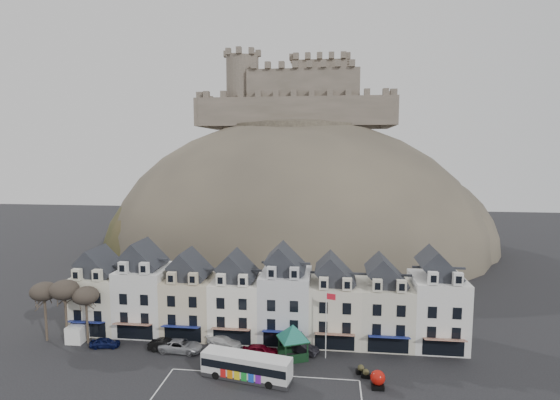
# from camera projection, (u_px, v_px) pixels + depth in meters

# --- Properties ---
(ground) EXTENTS (300.00, 300.00, 0.00)m
(ground) POSITION_uv_depth(u_px,v_px,m) (238.00, 398.00, 46.10)
(ground) COLOR black
(ground) RESTS_ON ground
(coach_bay_markings) EXTENTS (22.00, 7.50, 0.01)m
(coach_bay_markings) POSITION_uv_depth(u_px,v_px,m) (258.00, 392.00, 47.09)
(coach_bay_markings) COLOR silver
(coach_bay_markings) RESTS_ON ground
(townhouse_terrace) EXTENTS (54.40, 9.35, 11.80)m
(townhouse_terrace) POSITION_uv_depth(u_px,v_px,m) (263.00, 298.00, 61.22)
(townhouse_terrace) COLOR silver
(townhouse_terrace) RESTS_ON ground
(castle_hill) EXTENTS (100.00, 76.00, 68.00)m
(castle_hill) POSITION_uv_depth(u_px,v_px,m) (299.00, 250.00, 113.95)
(castle_hill) COLOR #3E3930
(castle_hill) RESTS_ON ground
(castle) EXTENTS (50.20, 22.20, 22.00)m
(castle) POSITION_uv_depth(u_px,v_px,m) (299.00, 97.00, 116.33)
(castle) COLOR brown
(castle) RESTS_ON ground
(tree_left_far) EXTENTS (3.61, 3.61, 8.24)m
(tree_left_far) POSITION_uv_depth(u_px,v_px,m) (44.00, 292.00, 59.10)
(tree_left_far) COLOR #3D3227
(tree_left_far) RESTS_ON ground
(tree_left_mid) EXTENTS (3.78, 3.78, 8.64)m
(tree_left_mid) POSITION_uv_depth(u_px,v_px,m) (65.00, 290.00, 58.70)
(tree_left_mid) COLOR #3D3227
(tree_left_mid) RESTS_ON ground
(tree_left_near) EXTENTS (3.43, 3.43, 7.84)m
(tree_left_near) POSITION_uv_depth(u_px,v_px,m) (86.00, 296.00, 58.43)
(tree_left_near) COLOR #3D3227
(tree_left_near) RESTS_ON ground
(bus) EXTENTS (10.70, 4.47, 2.94)m
(bus) POSITION_uv_depth(u_px,v_px,m) (246.00, 366.00, 49.65)
(bus) COLOR #262628
(bus) RESTS_ON ground
(bus_shelter) EXTENTS (6.34, 6.34, 4.40)m
(bus_shelter) POSITION_uv_depth(u_px,v_px,m) (293.00, 332.00, 54.43)
(bus_shelter) COLOR black
(bus_shelter) RESTS_ON ground
(red_buoy) EXTENTS (1.63, 1.63, 2.01)m
(red_buoy) POSITION_uv_depth(u_px,v_px,m) (378.00, 379.00, 47.84)
(red_buoy) COLOR black
(red_buoy) RESTS_ON ground
(flagpole) EXTENTS (1.21, 0.45, 8.71)m
(flagpole) POSITION_uv_depth(u_px,v_px,m) (327.00, 320.00, 54.27)
(flagpole) COLOR silver
(flagpole) RESTS_ON ground
(white_van) EXTENTS (2.36, 5.10, 2.30)m
(white_van) POSITION_uv_depth(u_px,v_px,m) (82.00, 330.00, 60.73)
(white_van) COLOR white
(white_van) RESTS_ON ground
(planter_west) EXTENTS (1.13, 0.74, 1.06)m
(planter_west) POSITION_uv_depth(u_px,v_px,m) (366.00, 374.00, 50.03)
(planter_west) COLOR black
(planter_west) RESTS_ON ground
(planter_east) EXTENTS (1.20, 0.78, 1.11)m
(planter_east) POSITION_uv_depth(u_px,v_px,m) (361.00, 369.00, 50.94)
(planter_east) COLOR black
(planter_east) RESTS_ON ground
(car_navy) EXTENTS (4.03, 2.15, 1.30)m
(car_navy) POSITION_uv_depth(u_px,v_px,m) (105.00, 343.00, 57.76)
(car_navy) COLOR #0C123D
(car_navy) RESTS_ON ground
(car_black) EXTENTS (4.66, 1.89, 1.50)m
(car_black) POSITION_uv_depth(u_px,v_px,m) (166.00, 345.00, 56.75)
(car_black) COLOR black
(car_black) RESTS_ON ground
(car_silver) EXTENTS (5.55, 2.77, 1.54)m
(car_silver) POSITION_uv_depth(u_px,v_px,m) (181.00, 346.00, 56.51)
(car_silver) COLOR #95969C
(car_silver) RESTS_ON ground
(car_white) EXTENTS (5.12, 3.13, 1.39)m
(car_white) POSITION_uv_depth(u_px,v_px,m) (224.00, 341.00, 58.09)
(car_white) COLOR white
(car_white) RESTS_ON ground
(car_maroon) EXTENTS (4.65, 2.20, 1.54)m
(car_maroon) POSITION_uv_depth(u_px,v_px,m) (260.00, 350.00, 55.28)
(car_maroon) COLOR #5B0513
(car_maroon) RESTS_ON ground
(car_charcoal) EXTENTS (4.75, 3.30, 1.48)m
(car_charcoal) POSITION_uv_depth(u_px,v_px,m) (302.00, 347.00, 56.24)
(car_charcoal) COLOR black
(car_charcoal) RESTS_ON ground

